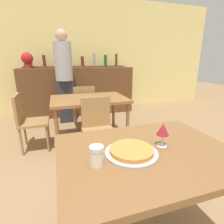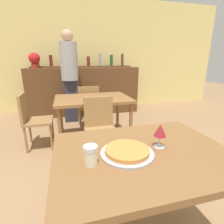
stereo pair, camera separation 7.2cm
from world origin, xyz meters
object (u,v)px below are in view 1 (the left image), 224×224
(person_standing, at_px, (64,74))
(potted_plant, at_px, (27,59))
(chair_far_side_back, at_px, (84,105))
(wine_glass, at_px, (163,130))
(chair_far_side_front, at_px, (98,125))
(pizza_tray, at_px, (131,151))
(chair_far_side_left, at_px, (28,119))
(cheese_shaker, at_px, (97,156))

(person_standing, height_order, potted_plant, person_standing)
(chair_far_side_back, xyz_separation_m, wine_glass, (0.17, -2.29, 0.37))
(wine_glass, xyz_separation_m, potted_plant, (-1.17, 3.33, 0.45))
(chair_far_side_front, relative_size, person_standing, 0.45)
(chair_far_side_front, bearing_deg, wine_glass, -81.57)
(person_standing, height_order, wine_glass, person_standing)
(chair_far_side_front, xyz_separation_m, pizza_tray, (-0.06, -1.17, 0.27))
(chair_far_side_back, xyz_separation_m, chair_far_side_left, (-0.90, -0.57, 0.00))
(chair_far_side_back, relative_size, potted_plant, 2.53)
(chair_far_side_back, bearing_deg, pizza_tray, 88.44)
(person_standing, xyz_separation_m, wine_glass, (0.46, -2.80, -0.16))
(pizza_tray, height_order, person_standing, person_standing)
(pizza_tray, distance_m, cheese_shaker, 0.24)
(chair_far_side_front, xyz_separation_m, chair_far_side_back, (0.00, 1.15, 0.00))
(pizza_tray, xyz_separation_m, cheese_shaker, (-0.23, -0.05, 0.04))
(cheese_shaker, relative_size, person_standing, 0.06)
(cheese_shaker, bearing_deg, potted_plant, 101.76)
(person_standing, distance_m, potted_plant, 0.93)
(chair_far_side_front, xyz_separation_m, wine_glass, (0.17, -1.14, 0.37))
(chair_far_side_left, bearing_deg, pizza_tray, -154.54)
(chair_far_side_front, xyz_separation_m, potted_plant, (-1.00, 2.19, 0.82))
(pizza_tray, height_order, cheese_shaker, cheese_shaker)
(chair_far_side_left, bearing_deg, cheese_shaker, -161.43)
(person_standing, bearing_deg, chair_far_side_front, -80.05)
(person_standing, xyz_separation_m, potted_plant, (-0.71, 0.53, 0.28))
(chair_far_side_front, distance_m, wine_glass, 1.21)
(chair_far_side_front, xyz_separation_m, cheese_shaker, (-0.29, -1.23, 0.31))
(chair_far_side_left, height_order, wine_glass, wine_glass)
(chair_far_side_front, relative_size, chair_far_side_left, 1.00)
(cheese_shaker, height_order, wine_glass, wine_glass)
(chair_far_side_back, xyz_separation_m, pizza_tray, (-0.06, -2.32, 0.27))
(pizza_tray, bearing_deg, person_standing, 94.60)
(wine_glass, relative_size, potted_plant, 0.48)
(cheese_shaker, bearing_deg, wine_glass, 10.31)
(cheese_shaker, distance_m, potted_plant, 3.53)
(chair_far_side_front, height_order, cheese_shaker, cheese_shaker)
(person_standing, bearing_deg, pizza_tray, -85.40)
(cheese_shaker, bearing_deg, person_standing, 90.02)
(cheese_shaker, bearing_deg, chair_far_side_back, 83.03)
(chair_far_side_left, xyz_separation_m, pizza_tray, (0.83, -1.75, 0.27))
(chair_far_side_back, relative_size, pizza_tray, 2.55)
(wine_glass, bearing_deg, potted_plant, 109.36)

